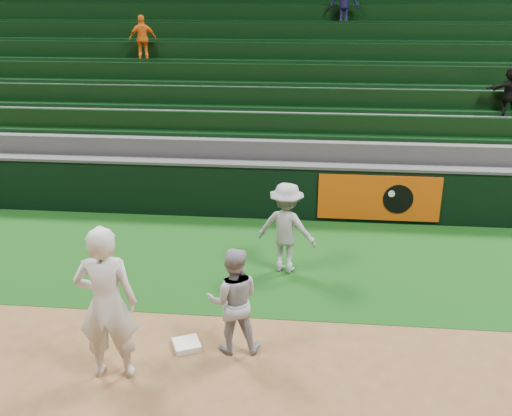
# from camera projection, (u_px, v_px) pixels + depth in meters

# --- Properties ---
(ground) EXTENTS (70.00, 70.00, 0.00)m
(ground) POSITION_uv_depth(u_px,v_px,m) (196.00, 350.00, 8.06)
(ground) COLOR brown
(ground) RESTS_ON ground
(foul_grass) EXTENTS (36.00, 4.20, 0.01)m
(foul_grass) POSITION_uv_depth(u_px,v_px,m) (227.00, 257.00, 10.85)
(foul_grass) COLOR #0D370E
(foul_grass) RESTS_ON ground
(first_base) EXTENTS (0.48, 0.48, 0.08)m
(first_base) POSITION_uv_depth(u_px,v_px,m) (187.00, 345.00, 8.10)
(first_base) COLOR white
(first_base) RESTS_ON ground
(first_baseman) EXTENTS (0.83, 0.60, 2.11)m
(first_baseman) POSITION_uv_depth(u_px,v_px,m) (107.00, 304.00, 7.17)
(first_baseman) COLOR silver
(first_baseman) RESTS_ON ground
(baserunner) EXTENTS (0.82, 0.67, 1.55)m
(baserunner) POSITION_uv_depth(u_px,v_px,m) (233.00, 301.00, 7.81)
(baserunner) COLOR #A0A1AA
(baserunner) RESTS_ON ground
(base_coach) EXTENTS (1.19, 0.89, 1.65)m
(base_coach) POSITION_uv_depth(u_px,v_px,m) (286.00, 228.00, 10.06)
(base_coach) COLOR #9EA0AB
(base_coach) RESTS_ON foul_grass
(field_wall) EXTENTS (36.00, 0.45, 1.25)m
(field_wall) POSITION_uv_depth(u_px,v_px,m) (243.00, 189.00, 12.67)
(field_wall) COLOR black
(field_wall) RESTS_ON ground
(stadium_seating) EXTENTS (36.00, 5.95, 5.16)m
(stadium_seating) POSITION_uv_depth(u_px,v_px,m) (258.00, 109.00, 15.80)
(stadium_seating) COLOR #3C3C3F
(stadium_seating) RESTS_ON ground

